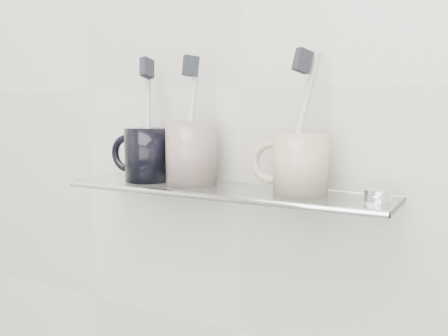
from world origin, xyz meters
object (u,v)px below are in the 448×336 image
Objects in this scene: mug_center at (191,153)px; mug_left at (149,155)px; mug_right at (301,164)px; shelf_glass at (223,191)px.

mug_left is at bearing 160.21° from mug_center.
mug_left is at bearing 157.92° from mug_right.
mug_left is 0.26m from mug_right.
mug_left and mug_right have the same top height.
mug_right is at bearing 8.89° from mug_left.
mug_center reaches higher than shelf_glass.
mug_center is 0.18m from mug_right.
shelf_glass is at bearing 160.32° from mug_right.
mug_left is (-0.14, 0.00, 0.05)m from shelf_glass.
mug_center is (0.08, 0.00, 0.01)m from mug_left.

